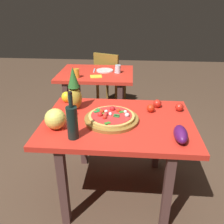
{
  "coord_description": "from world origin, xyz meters",
  "views": [
    {
      "loc": [
        0.08,
        -1.64,
        1.59
      ],
      "look_at": [
        -0.05,
        0.04,
        0.77
      ],
      "focal_mm": 37.84,
      "sensor_mm": 36.0,
      "label": 1
    }
  ],
  "objects_px": {
    "tomato_near_board": "(157,104)",
    "napkin_folded": "(96,76)",
    "display_table": "(118,130)",
    "fork_utensil": "(94,71)",
    "drinking_glass_juice": "(76,73)",
    "tomato_beside_pepper": "(179,107)",
    "dinner_plate": "(105,70)",
    "wine_bottle": "(72,122)",
    "tomato_by_bottle": "(151,108)",
    "pineapple_left": "(74,91)",
    "bell_pepper": "(66,97)",
    "eggplant": "(181,134)",
    "drinking_glass_water": "(118,69)",
    "background_table": "(96,81)",
    "knife_utensil": "(115,71)",
    "pizza_board": "(111,119)",
    "pizza": "(111,116)",
    "tomato_at_corner": "(71,112)",
    "dining_chair": "(109,76)",
    "melon": "(55,119)"
  },
  "relations": [
    {
      "from": "tomato_near_board",
      "to": "napkin_folded",
      "type": "relative_size",
      "value": 0.51
    },
    {
      "from": "display_table",
      "to": "fork_utensil",
      "type": "bearing_deg",
      "value": 106.1
    },
    {
      "from": "drinking_glass_juice",
      "to": "tomato_beside_pepper",
      "type": "bearing_deg",
      "value": -38.44
    },
    {
      "from": "drinking_glass_juice",
      "to": "dinner_plate",
      "type": "height_order",
      "value": "drinking_glass_juice"
    },
    {
      "from": "wine_bottle",
      "to": "tomato_by_bottle",
      "type": "bearing_deg",
      "value": 39.37
    },
    {
      "from": "display_table",
      "to": "napkin_folded",
      "type": "height_order",
      "value": "napkin_folded"
    },
    {
      "from": "pineapple_left",
      "to": "tomato_by_bottle",
      "type": "distance_m",
      "value": 0.66
    },
    {
      "from": "pineapple_left",
      "to": "bell_pepper",
      "type": "bearing_deg",
      "value": 128.49
    },
    {
      "from": "drinking_glass_juice",
      "to": "eggplant",
      "type": "bearing_deg",
      "value": -52.82
    },
    {
      "from": "drinking_glass_juice",
      "to": "drinking_glass_water",
      "type": "relative_size",
      "value": 1.07
    },
    {
      "from": "background_table",
      "to": "napkin_folded",
      "type": "height_order",
      "value": "napkin_folded"
    },
    {
      "from": "drinking_glass_juice",
      "to": "drinking_glass_water",
      "type": "distance_m",
      "value": 0.54
    },
    {
      "from": "eggplant",
      "to": "knife_utensil",
      "type": "xyz_separation_m",
      "value": [
        -0.55,
        1.62,
        -0.04
      ]
    },
    {
      "from": "pizza_board",
      "to": "pizza",
      "type": "height_order",
      "value": "pizza"
    },
    {
      "from": "tomato_beside_pepper",
      "to": "drinking_glass_juice",
      "type": "height_order",
      "value": "drinking_glass_juice"
    },
    {
      "from": "display_table",
      "to": "knife_utensil",
      "type": "height_order",
      "value": "knife_utensil"
    },
    {
      "from": "pizza_board",
      "to": "tomato_near_board",
      "type": "distance_m",
      "value": 0.47
    },
    {
      "from": "background_table",
      "to": "tomato_by_bottle",
      "type": "height_order",
      "value": "tomato_by_bottle"
    },
    {
      "from": "eggplant",
      "to": "background_table",
      "type": "bearing_deg",
      "value": 117.07
    },
    {
      "from": "pineapple_left",
      "to": "fork_utensil",
      "type": "bearing_deg",
      "value": 90.52
    },
    {
      "from": "background_table",
      "to": "bell_pepper",
      "type": "relative_size",
      "value": 9.47
    },
    {
      "from": "drinking_glass_water",
      "to": "eggplant",
      "type": "bearing_deg",
      "value": -71.74
    },
    {
      "from": "drinking_glass_juice",
      "to": "tomato_at_corner",
      "type": "bearing_deg",
      "value": -80.03
    },
    {
      "from": "tomato_near_board",
      "to": "pizza_board",
      "type": "bearing_deg",
      "value": -143.4
    },
    {
      "from": "pineapple_left",
      "to": "tomato_beside_pepper",
      "type": "height_order",
      "value": "pineapple_left"
    },
    {
      "from": "wine_bottle",
      "to": "dinner_plate",
      "type": "xyz_separation_m",
      "value": [
        0.04,
        1.65,
        -0.12
      ]
    },
    {
      "from": "pineapple_left",
      "to": "tomato_beside_pepper",
      "type": "xyz_separation_m",
      "value": [
        0.89,
        0.02,
        -0.13
      ]
    },
    {
      "from": "pizza",
      "to": "wine_bottle",
      "type": "xyz_separation_m",
      "value": [
        -0.24,
        -0.27,
        0.08
      ]
    },
    {
      "from": "tomato_by_bottle",
      "to": "tomato_beside_pepper",
      "type": "height_order",
      "value": "tomato_beside_pepper"
    },
    {
      "from": "drinking_glass_water",
      "to": "napkin_folded",
      "type": "height_order",
      "value": "drinking_glass_water"
    },
    {
      "from": "bell_pepper",
      "to": "eggplant",
      "type": "bearing_deg",
      "value": -32.12
    },
    {
      "from": "background_table",
      "to": "tomato_near_board",
      "type": "height_order",
      "value": "tomato_near_board"
    },
    {
      "from": "wine_bottle",
      "to": "dining_chair",
      "type": "bearing_deg",
      "value": 88.8
    },
    {
      "from": "melon",
      "to": "fork_utensil",
      "type": "bearing_deg",
      "value": 88.01
    },
    {
      "from": "drinking_glass_water",
      "to": "knife_utensil",
      "type": "distance_m",
      "value": 0.09
    },
    {
      "from": "dining_chair",
      "to": "drinking_glass_juice",
      "type": "xyz_separation_m",
      "value": [
        -0.32,
        -0.85,
        0.29
      ]
    },
    {
      "from": "tomato_by_bottle",
      "to": "dinner_plate",
      "type": "xyz_separation_m",
      "value": [
        -0.52,
        1.19,
        -0.03
      ]
    },
    {
      "from": "eggplant",
      "to": "melon",
      "type": "bearing_deg",
      "value": 174.17
    },
    {
      "from": "pineapple_left",
      "to": "eggplant",
      "type": "height_order",
      "value": "pineapple_left"
    },
    {
      "from": "pineapple_left",
      "to": "drinking_glass_water",
      "type": "xyz_separation_m",
      "value": [
        0.31,
        1.11,
        -0.11
      ]
    },
    {
      "from": "pizza",
      "to": "wine_bottle",
      "type": "height_order",
      "value": "wine_bottle"
    },
    {
      "from": "pizza_board",
      "to": "tomato_beside_pepper",
      "type": "bearing_deg",
      "value": 21.65
    },
    {
      "from": "fork_utensil",
      "to": "tomato_beside_pepper",
      "type": "bearing_deg",
      "value": -56.05
    },
    {
      "from": "eggplant",
      "to": "drinking_glass_water",
      "type": "relative_size",
      "value": 1.97
    },
    {
      "from": "dining_chair",
      "to": "pizza",
      "type": "height_order",
      "value": "dining_chair"
    },
    {
      "from": "dining_chair",
      "to": "pineapple_left",
      "type": "bearing_deg",
      "value": 107.64
    },
    {
      "from": "pizza_board",
      "to": "display_table",
      "type": "bearing_deg",
      "value": 13.92
    },
    {
      "from": "melon",
      "to": "eggplant",
      "type": "distance_m",
      "value": 0.88
    },
    {
      "from": "background_table",
      "to": "pizza_board",
      "type": "bearing_deg",
      "value": -76.72
    },
    {
      "from": "display_table",
      "to": "pineapple_left",
      "type": "xyz_separation_m",
      "value": [
        -0.38,
        0.19,
        0.26
      ]
    }
  ]
}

